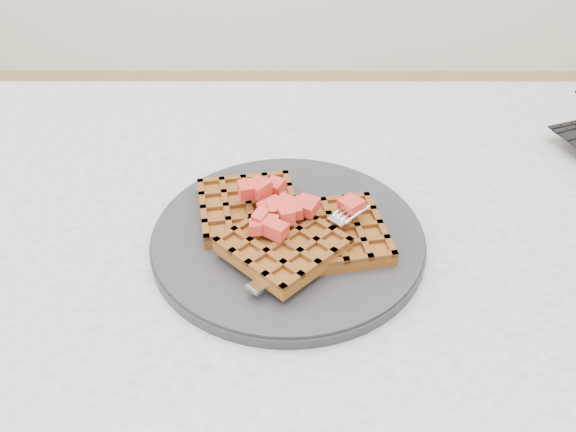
{
  "coord_description": "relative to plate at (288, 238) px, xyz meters",
  "views": [
    {
      "loc": [
        -0.13,
        -0.54,
        1.22
      ],
      "look_at": [
        -0.13,
        0.0,
        0.79
      ],
      "focal_mm": 40.0,
      "sensor_mm": 36.0,
      "label": 1
    }
  ],
  "objects": [
    {
      "name": "table",
      "position": [
        0.13,
        -0.0,
        -0.12
      ],
      "size": [
        1.2,
        0.8,
        0.75
      ],
      "color": "silver",
      "rests_on": "ground"
    },
    {
      "name": "strawberry_pile",
      "position": [
        0.0,
        0.0,
        0.05
      ],
      "size": [
        0.15,
        0.15,
        0.02
      ],
      "primitive_type": null,
      "color": "#A8130F",
      "rests_on": "waffles"
    },
    {
      "name": "fork",
      "position": [
        0.03,
        -0.03,
        0.02
      ],
      "size": [
        0.14,
        0.15,
        0.02
      ],
      "primitive_type": null,
      "rotation": [
        0.0,
        0.0,
        -0.78
      ],
      "color": "silver",
      "rests_on": "plate"
    },
    {
      "name": "waffles",
      "position": [
        0.0,
        -0.0,
        0.02
      ],
      "size": [
        0.22,
        0.21,
        0.03
      ],
      "color": "brown",
      "rests_on": "plate"
    },
    {
      "name": "plate",
      "position": [
        0.0,
        0.0,
        0.0
      ],
      "size": [
        0.3,
        0.3,
        0.02
      ],
      "primitive_type": "cylinder",
      "color": "#252427",
      "rests_on": "table"
    }
  ]
}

